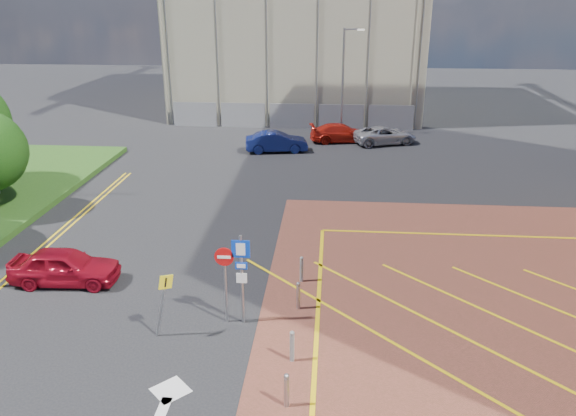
# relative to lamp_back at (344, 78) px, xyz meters

# --- Properties ---
(ground) EXTENTS (140.00, 140.00, 0.00)m
(ground) POSITION_rel_lamp_back_xyz_m (-4.08, -28.00, -4.36)
(ground) COLOR black
(ground) RESTS_ON ground
(lamp_back) EXTENTS (1.53, 0.16, 8.00)m
(lamp_back) POSITION_rel_lamp_back_xyz_m (0.00, 0.00, 0.00)
(lamp_back) COLOR #9EA0A8
(lamp_back) RESTS_ON ground
(sign_cluster) EXTENTS (1.17, 0.12, 3.20)m
(sign_cluster) POSITION_rel_lamp_back_xyz_m (-3.78, -27.02, -2.41)
(sign_cluster) COLOR #9EA0A8
(sign_cluster) RESTS_ON ground
(warning_sign) EXTENTS (0.70, 0.41, 2.25)m
(warning_sign) POSITION_rel_lamp_back_xyz_m (-5.94, -28.01, -2.93)
(warning_sign) COLOR #9EA0A8
(warning_sign) RESTS_ON ground
(bollard_row) EXTENTS (0.14, 11.14, 0.90)m
(bollard_row) POSITION_rel_lamp_back_xyz_m (-1.78, -29.67, -3.89)
(bollard_row) COLOR #9EA0A8
(bollard_row) RESTS_ON forecourt
(construction_fence) EXTENTS (21.60, 0.06, 2.00)m
(construction_fence) POSITION_rel_lamp_back_xyz_m (-3.08, 2.00, -3.36)
(construction_fence) COLOR gray
(construction_fence) RESTS_ON ground
(car_red_left) EXTENTS (4.15, 1.82, 1.39)m
(car_red_left) POSITION_rel_lamp_back_xyz_m (-10.75, -24.79, -3.66)
(car_red_left) COLOR maroon
(car_red_left) RESTS_ON ground
(car_blue_back) EXTENTS (4.48, 2.21, 1.41)m
(car_blue_back) POSITION_rel_lamp_back_xyz_m (-4.60, -5.34, -3.65)
(car_blue_back) COLOR navy
(car_blue_back) RESTS_ON ground
(car_red_back) EXTENTS (4.86, 2.65, 1.33)m
(car_red_back) POSITION_rel_lamp_back_xyz_m (-0.09, -2.17, -3.69)
(car_red_back) COLOR red
(car_red_back) RESTS_ON ground
(car_silver_back) EXTENTS (5.09, 3.56, 1.29)m
(car_silver_back) POSITION_rel_lamp_back_xyz_m (3.08, -2.51, -3.71)
(car_silver_back) COLOR #B3B3BB
(car_silver_back) RESTS_ON ground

